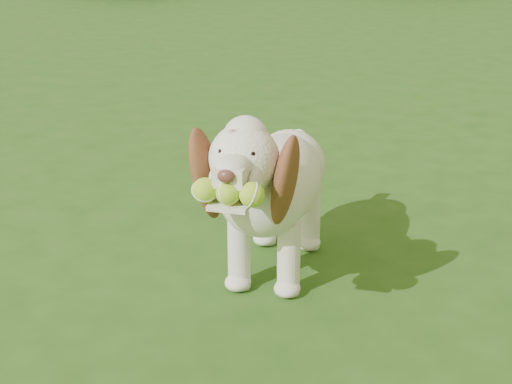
% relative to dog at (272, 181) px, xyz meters
% --- Properties ---
extents(ground, '(80.00, 80.00, 0.00)m').
position_rel_dog_xyz_m(ground, '(0.49, -0.46, -0.40)').
color(ground, '#244E16').
rests_on(ground, ground).
extents(dog, '(0.49, 1.15, 0.75)m').
position_rel_dog_xyz_m(dog, '(0.00, 0.00, 0.00)').
color(dog, white).
rests_on(dog, ground).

